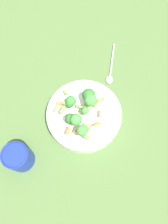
% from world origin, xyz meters
% --- Properties ---
extents(ground_plane, '(3.00, 3.00, 0.00)m').
position_xyz_m(ground_plane, '(0.00, 0.00, 0.00)').
color(ground_plane, '#4C6B38').
extents(bowl, '(0.27, 0.27, 0.05)m').
position_xyz_m(bowl, '(0.00, 0.00, 0.03)').
color(bowl, white).
rests_on(bowl, ground_plane).
extents(pasta_salad, '(0.20, 0.18, 0.07)m').
position_xyz_m(pasta_salad, '(-0.01, -0.01, 0.09)').
color(pasta_salad, '#8CB766').
rests_on(pasta_salad, bowl).
extents(cup, '(0.09, 0.09, 0.10)m').
position_xyz_m(cup, '(0.00, -0.26, 0.05)').
color(cup, '#192DAD').
rests_on(cup, ground_plane).
extents(spoon, '(0.15, 0.14, 0.01)m').
position_xyz_m(spoon, '(-0.10, 0.20, 0.01)').
color(spoon, silver).
rests_on(spoon, ground_plane).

